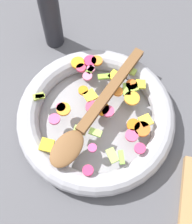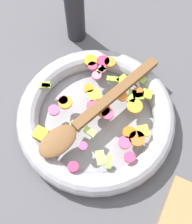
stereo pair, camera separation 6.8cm
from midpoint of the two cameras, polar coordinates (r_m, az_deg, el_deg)
The scene contains 5 objects.
ground_plane at distance 0.73m, azimuth 2.67°, elevation -1.97°, with size 4.00×4.00×0.00m, color #4C4C51.
skillet at distance 0.71m, azimuth 2.74°, elevation -1.26°, with size 0.36×0.36×0.05m.
chopped_vegetables at distance 0.69m, azimuth 4.28°, elevation 0.96°, with size 0.30×0.27×0.01m.
wooden_spoon at distance 0.66m, azimuth 1.68°, elevation -0.87°, with size 0.33×0.16×0.01m.
pepper_mill at distance 0.78m, azimuth -1.35°, elevation 18.09°, with size 0.05×0.05×0.21m.
Camera 2 is at (-0.26, -0.12, 0.67)m, focal length 50.00 mm.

